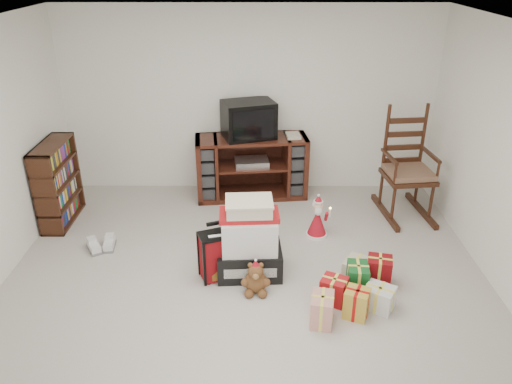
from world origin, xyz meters
TOP-DOWN VIEW (x-y plane):
  - room at (0.00, 0.00)m, footprint 5.01×5.01m
  - tv_stand at (0.03, 2.20)m, footprint 1.53×0.69m
  - bookshelf at (-2.33, 1.48)m, footprint 0.28×0.84m
  - rocking_chair at (2.00, 1.73)m, footprint 0.68×1.01m
  - gift_pile at (0.03, 0.34)m, footprint 0.69×0.51m
  - red_suitcase at (-0.27, 0.26)m, footprint 0.45×0.34m
  - stocking at (-0.26, 0.19)m, footprint 0.27×0.16m
  - teddy_bear at (0.10, 0.00)m, footprint 0.23×0.20m
  - santa_figurine at (0.82, 1.10)m, footprint 0.26×0.25m
  - mrs_claus_figurine at (-0.19, 0.99)m, footprint 0.28×0.27m
  - sneaker_pair at (-1.66, 0.79)m, footprint 0.36×0.29m
  - gift_cluster at (1.04, -0.11)m, footprint 0.72×1.05m
  - crt_television at (-0.00, 2.21)m, footprint 0.76×0.65m

SIDE VIEW (x-z plane):
  - sneaker_pair at x=-1.66m, z-range 0.00..0.10m
  - gift_cluster at x=1.04m, z-range 0.00..0.25m
  - teddy_bear at x=0.10m, z-range -0.02..0.32m
  - santa_figurine at x=0.82m, z-range -0.06..0.47m
  - mrs_claus_figurine at x=-0.19m, z-range -0.07..0.51m
  - red_suitcase at x=-0.27m, z-range -0.04..0.57m
  - stocking at x=-0.26m, z-range 0.00..0.53m
  - gift_pile at x=0.03m, z-range -0.05..0.78m
  - tv_stand at x=0.03m, z-range 0.00..0.85m
  - rocking_chair at x=2.00m, z-range -0.23..1.21m
  - bookshelf at x=-2.33m, z-range -0.02..1.01m
  - crt_television at x=0.00m, z-range 0.85..1.33m
  - room at x=0.00m, z-range -0.01..2.51m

